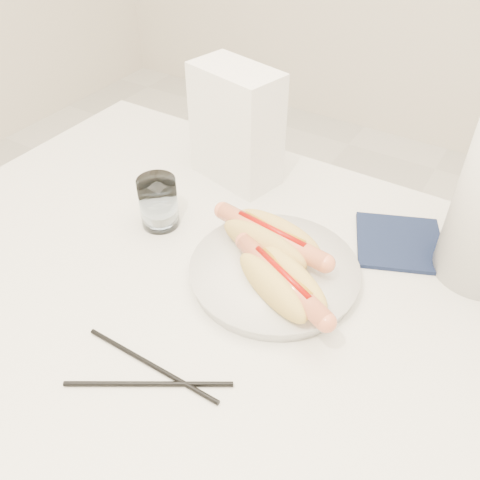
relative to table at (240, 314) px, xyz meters
The scene contains 9 objects.
table is the anchor object (origin of this frame).
plate 0.09m from the table, 54.54° to the left, with size 0.25×0.25×0.02m, color silver.
hotdog_left 0.13m from the table, 82.89° to the left, with size 0.20×0.10×0.05m.
hotdog_right 0.13m from the table, ahead, with size 0.19×0.13×0.05m.
water_glass 0.24m from the table, 163.03° to the left, with size 0.07×0.07×0.09m, color silver.
chopstick_near 0.22m from the table, 92.17° to the right, with size 0.01×0.01×0.22m, color black.
chopstick_far 0.19m from the table, 97.29° to the right, with size 0.01×0.01×0.21m, color black.
napkin_box 0.35m from the table, 123.00° to the left, with size 0.17×0.09×0.22m, color white.
navy_napkin 0.30m from the table, 52.81° to the left, with size 0.14×0.14×0.01m, color #111A36.
Camera 1 is at (0.28, -0.45, 1.31)m, focal length 37.59 mm.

